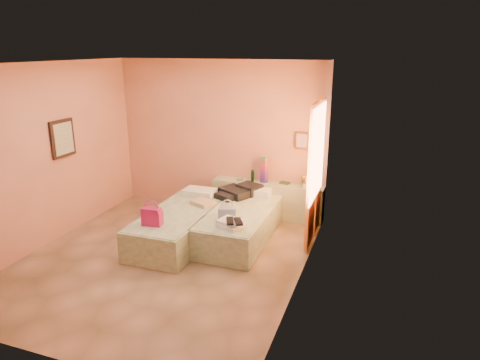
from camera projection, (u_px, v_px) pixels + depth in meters
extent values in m
plane|color=tan|center=(165.00, 259.00, 6.34)|extent=(4.50, 4.50, 0.00)
cube|color=tan|center=(220.00, 137.00, 7.94)|extent=(4.00, 0.02, 2.80)
cube|color=tan|center=(44.00, 156.00, 6.55)|extent=(0.02, 4.50, 2.80)
cube|color=tan|center=(302.00, 183.00, 5.28)|extent=(0.02, 4.50, 2.80)
cube|color=silver|center=(153.00, 63.00, 5.50)|extent=(4.00, 4.50, 0.02)
cube|color=beige|center=(318.00, 152.00, 6.39)|extent=(0.02, 1.10, 1.40)
cube|color=orange|center=(312.00, 177.00, 6.37)|extent=(0.05, 0.55, 2.20)
cube|color=orange|center=(319.00, 167.00, 6.91)|extent=(0.05, 0.45, 2.20)
cube|color=black|center=(63.00, 138.00, 6.84)|extent=(0.04, 0.50, 0.60)
cube|color=#CC9044|center=(302.00, 140.00, 7.41)|extent=(0.25, 0.04, 0.30)
cube|color=#ACBB99|center=(267.00, 200.00, 7.82)|extent=(2.05, 0.30, 0.65)
cube|color=beige|center=(180.00, 226.00, 6.87)|extent=(0.90, 2.00, 0.50)
cube|color=beige|center=(241.00, 224.00, 6.95)|extent=(0.90, 2.00, 0.50)
cylinder|color=#153C1A|center=(253.00, 176.00, 7.75)|extent=(0.08, 0.08, 0.22)
cube|color=#B4165E|center=(264.00, 170.00, 7.69)|extent=(0.13, 0.13, 0.47)
cylinder|color=#4B8A5A|center=(240.00, 179.00, 7.88)|extent=(0.13, 0.13, 0.03)
cube|color=#2A4F2F|center=(285.00, 183.00, 7.68)|extent=(0.19, 0.16, 0.03)
cube|color=white|center=(306.00, 181.00, 7.40)|extent=(0.27, 0.27, 0.27)
cube|color=#B4165E|center=(152.00, 216.00, 6.25)|extent=(0.30, 0.19, 0.27)
cube|color=tan|center=(203.00, 203.00, 7.10)|extent=(0.44, 0.39, 0.06)
cube|color=black|center=(238.00, 191.00, 7.47)|extent=(0.76, 0.76, 0.17)
cube|color=#415D9C|center=(227.00, 213.00, 6.49)|extent=(0.30, 0.21, 0.17)
cube|color=white|center=(231.00, 224.00, 6.20)|extent=(0.43, 0.40, 0.10)
cube|color=black|center=(234.00, 221.00, 6.12)|extent=(0.28, 0.32, 0.03)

